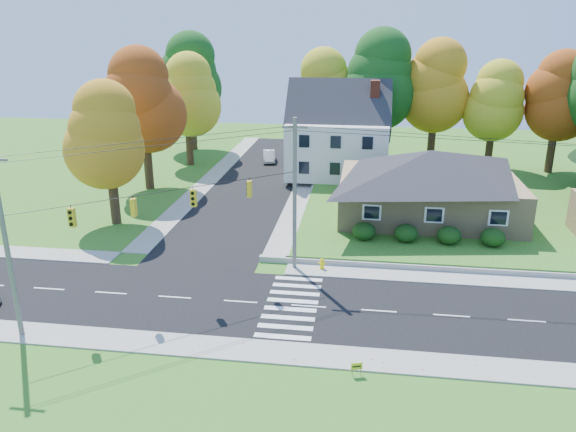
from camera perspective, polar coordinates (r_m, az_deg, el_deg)
name	(u,v)px	position (r m, az deg, el deg)	size (l,w,h in m)	color
ground	(309,306)	(32.69, 2.11, -9.17)	(120.00, 120.00, 0.00)	#3D7923
road_main	(309,306)	(32.68, 2.11, -9.15)	(90.00, 8.00, 0.02)	black
road_cross	(258,181)	(57.82, -3.10, 3.57)	(8.00, 44.00, 0.02)	black
sidewalk_north	(317,270)	(37.13, 2.92, -5.48)	(90.00, 2.00, 0.08)	#9C9A90
sidewalk_south	(298,354)	(28.38, 1.02, -13.84)	(90.00, 2.00, 0.08)	#9C9A90
lawn	(478,202)	(52.92, 18.72, 1.35)	(30.00, 30.00, 0.50)	#3D7923
ranch_house	(429,182)	(46.58, 14.11, 3.33)	(14.60, 10.60, 5.40)	tan
colonial_house	(338,135)	(57.75, 5.14, 8.17)	(10.40, 8.40, 9.60)	silver
hedge_row	(427,234)	(41.30, 13.98, -1.80)	(10.70, 1.70, 1.27)	#163A10
traffic_infrastructure	(310,214)	(31.87, 2.21, 0.18)	(38.10, 10.66, 10.00)	#666059
tree_lot_0	(324,91)	(63.24, 3.65, 12.57)	(6.72, 6.72, 12.51)	#3F2A19
tree_lot_1	(380,80)	(61.94, 9.30, 13.44)	(7.84, 7.84, 14.60)	#3F2A19
tree_lot_2	(436,86)	(63.39, 14.81, 12.60)	(7.28, 7.28, 13.56)	#3F2A19
tree_lot_3	(495,101)	(63.53, 20.28, 10.89)	(6.16, 6.16, 11.47)	#3F2A19
tree_lot_4	(559,97)	(64.01, 25.86, 10.82)	(6.72, 6.72, 12.51)	#3F2A19
tree_west_0	(107,136)	(45.98, -17.87, 7.77)	(6.16, 6.16, 11.47)	#3F2A19
tree_west_1	(143,101)	(55.21, -14.52, 11.22)	(7.28, 7.28, 13.56)	#3F2A19
tree_west_2	(187,95)	(64.26, -10.26, 11.97)	(6.72, 6.72, 12.51)	#3F2A19
tree_west_3	(190,76)	(72.31, -9.90, 13.80)	(7.84, 7.84, 14.60)	#3F2A19
white_car	(269,156)	(65.89, -1.94, 6.11)	(1.35, 3.87, 1.28)	silver
fire_hydrant	(322,264)	(37.15, 3.47, -4.91)	(0.45, 0.35, 0.78)	#FFEB00
yard_sign	(357,366)	(26.91, 7.00, -14.94)	(0.52, 0.20, 0.68)	black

